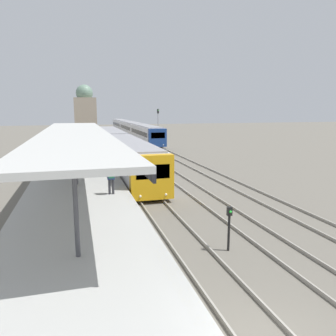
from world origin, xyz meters
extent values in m
cube|color=yellow|center=(-1.72, 0.00, 0.95)|extent=(0.50, 80.00, 0.01)
cube|color=beige|center=(-4.43, 15.46, 4.21)|extent=(4.00, 27.19, 0.20)
cube|color=black|center=(-2.47, 15.46, 3.99)|extent=(0.08, 27.19, 0.24)
cylinder|color=#47474C|center=(-4.43, 4.58, 2.54)|extent=(0.16, 0.16, 3.16)
cylinder|color=#47474C|center=(-4.43, 15.46, 2.54)|extent=(0.16, 0.16, 3.16)
cylinder|color=#47474C|center=(-4.43, 26.34, 2.54)|extent=(0.16, 0.16, 3.16)
cylinder|color=#2D2D33|center=(-2.64, 12.34, 1.38)|extent=(0.14, 0.14, 0.85)
cylinder|color=#2D2D33|center=(-2.44, 12.34, 1.38)|extent=(0.14, 0.14, 0.85)
cube|color=navy|center=(-2.54, 12.34, 2.11)|extent=(0.40, 0.22, 0.60)
sphere|color=tan|center=(-2.54, 12.34, 2.51)|extent=(0.22, 0.22, 0.22)
cube|color=#236B47|center=(-2.54, 12.14, 2.13)|extent=(0.30, 0.18, 0.40)
cube|color=gold|center=(0.00, 13.15, 1.64)|extent=(2.65, 0.70, 2.73)
cube|color=black|center=(0.00, 12.82, 2.02)|extent=(2.07, 0.04, 0.87)
sphere|color=#EFEACC|center=(-0.80, 12.81, 0.57)|extent=(0.16, 0.16, 0.16)
sphere|color=#EFEACC|center=(0.80, 12.81, 0.57)|extent=(0.16, 0.16, 0.16)
cube|color=silver|center=(0.00, 21.33, 1.64)|extent=(2.65, 15.65, 2.73)
cube|color=gray|center=(0.00, 21.33, 3.06)|extent=(2.34, 15.34, 0.12)
cube|color=black|center=(0.00, 21.33, 1.94)|extent=(2.67, 14.40, 0.71)
cylinder|color=black|center=(-1.13, 16.24, 0.35)|extent=(0.12, 0.70, 0.70)
cylinder|color=black|center=(1.13, 16.24, 0.35)|extent=(0.12, 0.70, 0.70)
cylinder|color=black|center=(-1.13, 26.41, 0.35)|extent=(0.12, 0.70, 0.70)
cylinder|color=black|center=(1.13, 26.41, 0.35)|extent=(0.12, 0.70, 0.70)
cube|color=silver|center=(0.00, 37.33, 1.64)|extent=(2.65, 15.65, 2.73)
cube|color=gray|center=(0.00, 37.33, 3.06)|extent=(2.34, 15.34, 0.12)
cube|color=black|center=(0.00, 37.33, 1.94)|extent=(2.67, 14.40, 0.71)
cylinder|color=black|center=(-1.13, 32.24, 0.35)|extent=(0.12, 0.70, 0.70)
cylinder|color=black|center=(1.13, 32.24, 0.35)|extent=(0.12, 0.70, 0.70)
cylinder|color=black|center=(-1.13, 42.42, 0.35)|extent=(0.12, 0.70, 0.70)
cylinder|color=black|center=(1.13, 42.42, 0.35)|extent=(0.12, 0.70, 0.70)
cube|color=navy|center=(7.06, 40.47, 1.60)|extent=(2.65, 0.70, 2.65)
cube|color=black|center=(7.06, 40.14, 1.97)|extent=(2.07, 0.04, 0.85)
sphere|color=#EFEACC|center=(6.27, 40.13, 0.57)|extent=(0.16, 0.16, 0.16)
sphere|color=#EFEACC|center=(7.86, 40.13, 0.57)|extent=(0.16, 0.16, 0.16)
cube|color=silver|center=(7.06, 48.54, 1.60)|extent=(2.65, 15.43, 2.65)
cube|color=gray|center=(7.06, 48.54, 2.98)|extent=(2.33, 15.13, 0.12)
cube|color=black|center=(7.06, 48.54, 1.89)|extent=(2.67, 14.20, 0.69)
cylinder|color=black|center=(5.93, 43.52, 0.35)|extent=(0.12, 0.70, 0.70)
cylinder|color=black|center=(8.19, 43.52, 0.35)|extent=(0.12, 0.70, 0.70)
cylinder|color=black|center=(5.93, 53.56, 0.35)|extent=(0.12, 0.70, 0.70)
cylinder|color=black|center=(8.19, 53.56, 0.35)|extent=(0.12, 0.70, 0.70)
cube|color=silver|center=(7.06, 64.32, 1.60)|extent=(2.65, 15.43, 2.65)
cube|color=gray|center=(7.06, 64.32, 2.98)|extent=(2.33, 15.13, 0.12)
cube|color=black|center=(7.06, 64.32, 1.89)|extent=(2.67, 14.20, 0.69)
cylinder|color=black|center=(5.93, 59.31, 0.35)|extent=(0.12, 0.70, 0.70)
cylinder|color=black|center=(8.19, 59.31, 0.35)|extent=(0.12, 0.70, 0.70)
cylinder|color=black|center=(5.93, 69.34, 0.35)|extent=(0.12, 0.70, 0.70)
cylinder|color=black|center=(8.19, 69.34, 0.35)|extent=(0.12, 0.70, 0.70)
cube|color=silver|center=(7.06, 80.11, 1.60)|extent=(2.65, 15.43, 2.65)
cube|color=gray|center=(7.06, 80.11, 2.98)|extent=(2.33, 15.13, 0.12)
cube|color=black|center=(7.06, 80.11, 1.89)|extent=(2.67, 14.20, 0.69)
cylinder|color=black|center=(5.93, 75.09, 0.35)|extent=(0.12, 0.70, 0.70)
cylinder|color=black|center=(8.19, 75.09, 0.35)|extent=(0.12, 0.70, 0.70)
cylinder|color=black|center=(5.93, 85.12, 0.35)|extent=(0.12, 0.70, 0.70)
cylinder|color=black|center=(8.19, 85.12, 0.35)|extent=(0.12, 0.70, 0.70)
cylinder|color=black|center=(1.47, 5.57, 0.75)|extent=(0.10, 0.10, 1.50)
cube|color=black|center=(1.47, 5.57, 1.68)|extent=(0.20, 0.14, 0.36)
sphere|color=green|center=(1.47, 5.48, 1.68)|extent=(0.11, 0.11, 0.11)
cylinder|color=gray|center=(8.53, 46.01, 2.87)|extent=(0.14, 0.14, 5.75)
cube|color=black|center=(8.53, 46.01, 5.40)|extent=(0.28, 0.20, 0.70)
sphere|color=green|center=(8.53, 45.89, 5.54)|extent=(0.14, 0.14, 0.14)
cube|color=gray|center=(-2.52, 58.42, 3.91)|extent=(4.03, 4.03, 7.82)
sphere|color=slate|center=(-2.52, 58.42, 8.67)|extent=(3.10, 3.10, 3.10)
camera|label=1|loc=(-4.30, -5.90, 5.71)|focal=35.00mm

